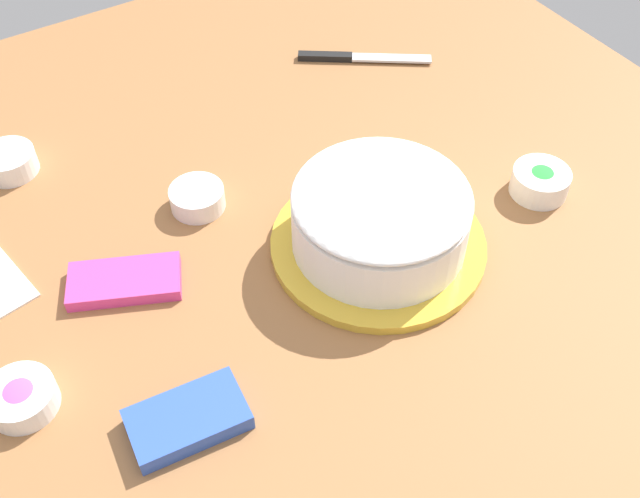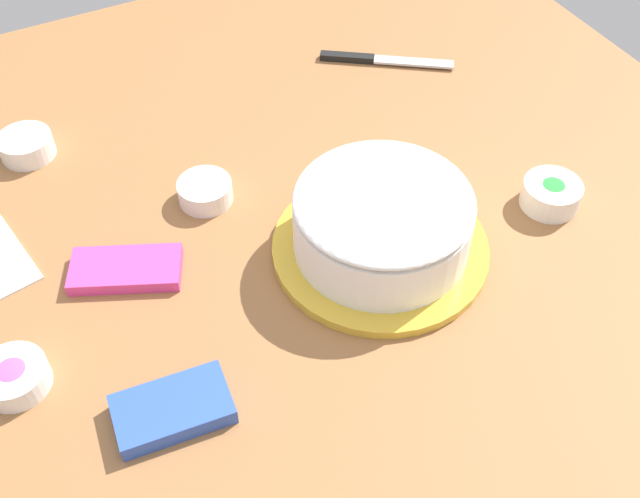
% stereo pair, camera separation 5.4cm
% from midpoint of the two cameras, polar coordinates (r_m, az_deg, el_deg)
% --- Properties ---
extents(ground_plane, '(1.54, 1.54, 0.00)m').
position_cam_midpoint_polar(ground_plane, '(1.03, -3.92, -2.11)').
color(ground_plane, '#936038').
extents(frosted_cake, '(0.30, 0.30, 0.12)m').
position_cam_midpoint_polar(frosted_cake, '(1.02, 2.96, 2.08)').
color(frosted_cake, gold).
rests_on(frosted_cake, ground_plane).
extents(spreading_knife, '(0.21, 0.15, 0.01)m').
position_cam_midpoint_polar(spreading_knife, '(1.40, 1.28, 14.05)').
color(spreading_knife, silver).
rests_on(spreading_knife, ground_plane).
extents(sprinkle_bowl_pink, '(0.08, 0.08, 0.03)m').
position_cam_midpoint_polar(sprinkle_bowl_pink, '(1.26, -23.33, 5.96)').
color(sprinkle_bowl_pink, white).
rests_on(sprinkle_bowl_pink, ground_plane).
extents(sprinkle_bowl_blue, '(0.08, 0.08, 0.03)m').
position_cam_midpoint_polar(sprinkle_bowl_blue, '(1.12, -10.51, 3.74)').
color(sprinkle_bowl_blue, white).
rests_on(sprinkle_bowl_blue, ground_plane).
extents(sprinkle_bowl_rainbow, '(0.08, 0.08, 0.03)m').
position_cam_midpoint_polar(sprinkle_bowl_rainbow, '(0.97, -22.89, -10.18)').
color(sprinkle_bowl_rainbow, white).
rests_on(sprinkle_bowl_rainbow, ground_plane).
extents(sprinkle_bowl_green, '(0.08, 0.08, 0.04)m').
position_cam_midpoint_polar(sprinkle_bowl_green, '(1.16, 14.79, 4.90)').
color(sprinkle_bowl_green, white).
rests_on(sprinkle_bowl_green, ground_plane).
extents(candy_box_lower, '(0.14, 0.09, 0.02)m').
position_cam_midpoint_polar(candy_box_lower, '(0.91, -11.56, -12.36)').
color(candy_box_lower, '#2D51B2').
rests_on(candy_box_lower, ground_plane).
extents(candy_box_upper, '(0.16, 0.12, 0.02)m').
position_cam_midpoint_polar(candy_box_upper, '(1.05, -15.79, -2.36)').
color(candy_box_upper, '#E53D8E').
rests_on(candy_box_upper, ground_plane).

